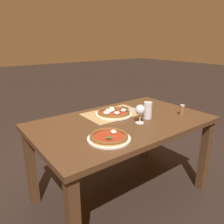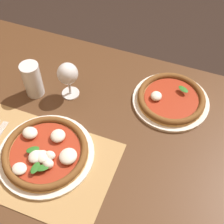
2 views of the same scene
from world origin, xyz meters
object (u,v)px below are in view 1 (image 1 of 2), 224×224
object	(u,v)px
pizza_far	(109,137)
pepper_shaker	(182,110)
pizza_near	(114,113)
wine_glass	(140,111)
knife	(130,109)
fork	(129,110)
pint_glass	(148,111)

from	to	relation	value
pizza_far	pepper_shaker	world-z (taller)	pepper_shaker
pizza_near	pizza_far	world-z (taller)	pizza_near
wine_glass	knife	size ratio (longest dim) A/B	0.72
fork	knife	world-z (taller)	knife
wine_glass	pepper_shaker	xyz separation A→B (m)	(-0.44, 0.08, -0.06)
pizza_near	wine_glass	distance (m)	0.30
pizza_far	pepper_shaker	distance (m)	0.82
pizza_near	knife	world-z (taller)	pizza_near
fork	pepper_shaker	distance (m)	0.49
pizza_near	pepper_shaker	xyz separation A→B (m)	(-0.49, 0.37, 0.03)
wine_glass	knife	bearing A→B (deg)	-118.75
pizza_near	pepper_shaker	world-z (taller)	pepper_shaker
pizza_near	pizza_far	size ratio (longest dim) A/B	1.11
pizza_far	pizza_near	bearing A→B (deg)	-130.85
pizza_far	pint_glass	size ratio (longest dim) A/B	2.05
pizza_near	knife	distance (m)	0.23
pint_glass	pizza_near	bearing A→B (deg)	-53.38
pizza_far	pint_glass	xyz separation A→B (m)	(-0.52, -0.14, 0.05)
wine_glass	fork	size ratio (longest dim) A/B	0.77
knife	pint_glass	bearing A→B (deg)	81.01
pint_glass	knife	xyz separation A→B (m)	(-0.04, -0.28, -0.06)
pizza_far	pint_glass	world-z (taller)	pint_glass
fork	pepper_shaker	world-z (taller)	pepper_shaker
pizza_near	wine_glass	world-z (taller)	wine_glass
pizza_near	pint_glass	xyz separation A→B (m)	(-0.18, 0.24, 0.05)
knife	pepper_shaker	xyz separation A→B (m)	(-0.26, 0.41, 0.04)
pizza_far	wine_glass	world-z (taller)	wine_glass
pepper_shaker	wine_glass	bearing A→B (deg)	-10.68
pint_glass	wine_glass	bearing A→B (deg)	18.04
pizza_near	pint_glass	world-z (taller)	pint_glass
knife	fork	bearing A→B (deg)	25.24
wine_glass	pint_glass	world-z (taller)	wine_glass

